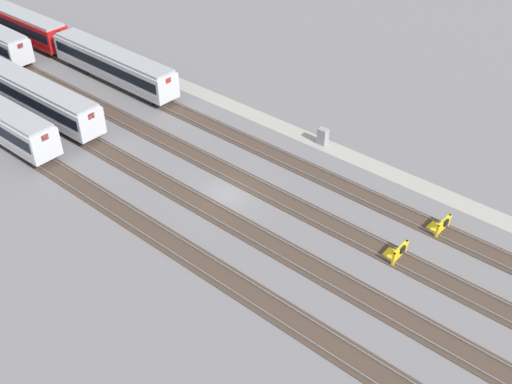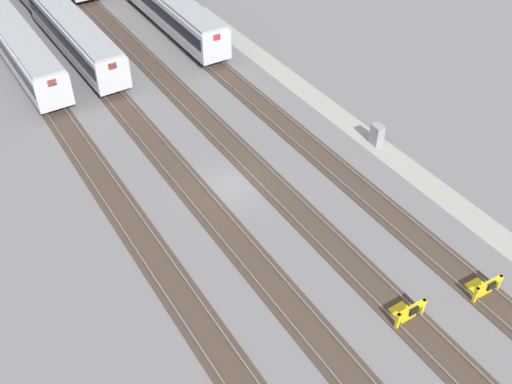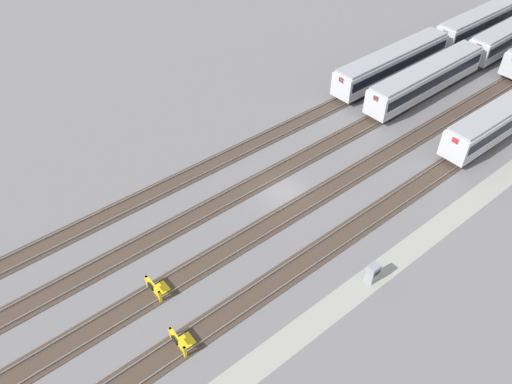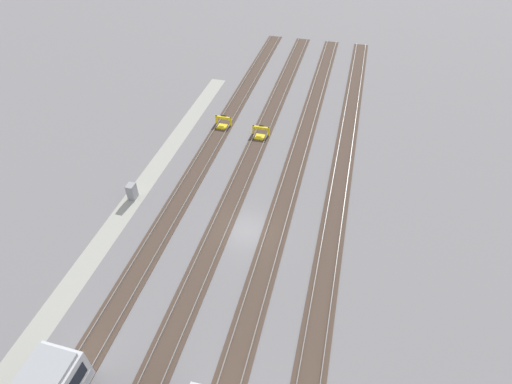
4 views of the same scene
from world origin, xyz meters
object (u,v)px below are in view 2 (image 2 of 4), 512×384
at_px(subway_car_front_row_centre, 173,11).
at_px(subway_car_back_row_centre, 75,35).
at_px(bumper_stop_nearest_track, 484,287).
at_px(bumper_stop_near_inner_track, 407,312).
at_px(electrical_cabinet, 377,135).
at_px(subway_car_front_row_left_inner, 21,49).

xyz_separation_m(subway_car_front_row_centre, subway_car_back_row_centre, (-0.00, 9.72, 0.00)).
bearing_deg(bumper_stop_nearest_track, bumper_stop_near_inner_track, 78.40).
height_order(bumper_stop_nearest_track, bumper_stop_near_inner_track, same).
relative_size(bumper_stop_nearest_track, bumper_stop_near_inner_track, 1.00).
bearing_deg(bumper_stop_near_inner_track, electrical_cabinet, -35.06).
relative_size(bumper_stop_near_inner_track, electrical_cabinet, 1.25).
bearing_deg(subway_car_front_row_left_inner, bumper_stop_near_inner_track, -165.80).
distance_m(bumper_stop_nearest_track, electrical_cabinet, 14.85).
height_order(subway_car_back_row_centre, bumper_stop_near_inner_track, subway_car_back_row_centre).
distance_m(subway_car_front_row_centre, bumper_stop_near_inner_track, 38.58).
relative_size(subway_car_front_row_centre, electrical_cabinet, 11.27).
distance_m(subway_car_back_row_centre, bumper_stop_nearest_track, 40.44).
bearing_deg(electrical_cabinet, subway_car_front_row_centre, 9.87).
height_order(bumper_stop_near_inner_track, electrical_cabinet, electrical_cabinet).
xyz_separation_m(subway_car_back_row_centre, bumper_stop_near_inner_track, (-38.24, -4.83, -1.53)).
bearing_deg(subway_car_back_row_centre, electrical_cabinet, -150.66).
distance_m(bumper_stop_nearest_track, bumper_stop_near_inner_track, 4.95).
bearing_deg(subway_car_front_row_centre, bumper_stop_nearest_track, 179.93).
height_order(subway_car_front_row_centre, bumper_stop_near_inner_track, subway_car_front_row_centre).
relative_size(subway_car_front_row_centre, subway_car_back_row_centre, 1.00).
bearing_deg(bumper_stop_nearest_track, subway_car_front_row_left_inner, 20.31).
relative_size(subway_car_back_row_centre, bumper_stop_nearest_track, 8.99).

